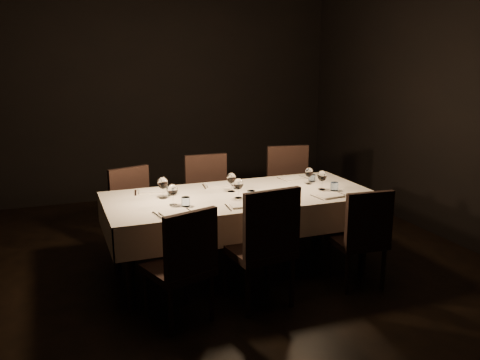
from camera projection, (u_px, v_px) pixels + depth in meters
name	position (u px, v px, depth m)	size (l,w,h in m)	color
room	(240.00, 116.00, 4.63)	(5.01, 6.01, 3.01)	black
dining_table	(240.00, 202.00, 4.82)	(2.52, 1.12, 0.76)	black
chair_near_left	(184.00, 261.00, 3.85)	(0.57, 0.57, 0.94)	black
place_setting_near_left	(176.00, 200.00, 4.36)	(0.35, 0.41, 0.19)	silver
chair_near_center	(264.00, 242.00, 4.12)	(0.55, 0.55, 1.03)	black
place_setting_near_center	(243.00, 193.00, 4.57)	(0.34, 0.41, 0.19)	silver
chair_near_right	(362.00, 234.00, 4.48)	(0.47, 0.47, 0.92)	black
place_setting_near_right	(328.00, 184.00, 4.87)	(0.35, 0.41, 0.19)	silver
chair_far_left	(135.00, 208.00, 5.22)	(0.55, 0.55, 0.92)	black
place_setting_far_left	(161.00, 187.00, 4.74)	(0.38, 0.42, 0.20)	silver
chair_far_center	(209.00, 196.00, 5.58)	(0.49, 0.49, 0.98)	black
place_setting_far_center	(228.00, 182.00, 4.97)	(0.34, 0.41, 0.19)	silver
chair_far_right	(290.00, 187.00, 5.88)	(0.57, 0.57, 1.02)	black
place_setting_far_right	(305.00, 176.00, 5.26)	(0.32, 0.39, 0.17)	silver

